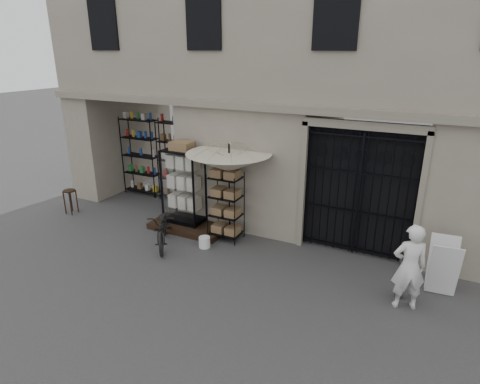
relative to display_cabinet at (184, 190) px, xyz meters
The scene contains 15 objects.
ground 3.24m from the display_cabinet, 33.35° to the right, with size 80.00×80.00×0.00m, color black.
main_building 4.90m from the display_cabinet, 41.94° to the left, with size 14.00×4.00×9.00m, color gray.
shop_recess 2.28m from the display_cabinet, 150.12° to the left, with size 3.00×1.70×3.00m, color black.
shop_shelving 2.56m from the display_cabinet, 140.91° to the left, with size 2.70×0.50×2.50m, color black.
iron_gate 4.39m from the display_cabinet, ahead, with size 2.50×0.21×3.00m.
step_platform 0.97m from the display_cabinet, 39.73° to the right, with size 2.00×0.90×0.15m, color black.
display_cabinet is the anchor object (origin of this frame).
wire_rack 1.34m from the display_cabinet, ahead, with size 0.85×0.69×1.70m.
market_umbrella 1.74m from the display_cabinet, ahead, with size 1.79×1.83×2.90m.
white_bucket 1.61m from the display_cabinet, 36.73° to the right, with size 0.27×0.27×0.26m, color white.
bicycle 1.52m from the display_cabinet, 83.97° to the right, with size 0.60×0.90×1.72m, color black.
wooden_stool 3.59m from the display_cabinet, 169.15° to the right, with size 0.40×0.40×0.70m.
steel_bollard 5.58m from the display_cabinet, ahead, with size 0.15×0.15×0.83m, color #4D4F55.
shopkeeper 5.80m from the display_cabinet, 12.22° to the right, with size 0.60×1.65×0.39m, color silver.
easel_sign 6.18m from the display_cabinet, ahead, with size 0.57×0.64×1.10m.
Camera 1 is at (3.06, -6.46, 4.48)m, focal length 30.00 mm.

